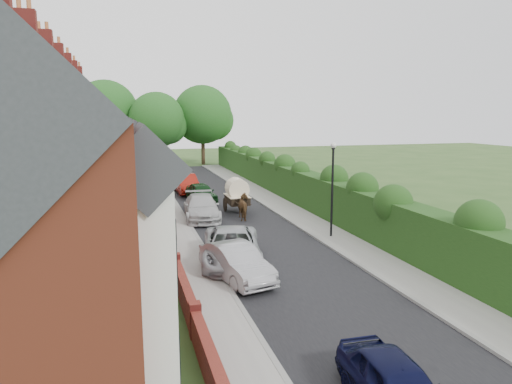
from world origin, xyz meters
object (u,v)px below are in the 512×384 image
lamppost (333,178)px  car_beige (174,178)px  car_silver_a (236,262)px  car_white (202,207)px  horse_cart (237,193)px  car_silver_b (232,247)px  car_green (201,193)px  car_red (186,184)px  car_black (163,166)px  car_grey (175,169)px  horse (245,207)px

lamppost → car_beige: (-6.07, 21.25, -2.65)m
car_silver_a → car_white: 11.06m
lamppost → horse_cart: 8.55m
car_silver_b → car_green: size_ratio=1.31×
car_silver_a → car_red: size_ratio=0.90×
car_black → car_red: bearing=-78.4°
lamppost → car_black: 31.73m
car_white → car_grey: car_white is taller
car_beige → car_green: bearing=-75.5°
car_red → horse_cart: (2.27, -8.85, 0.56)m
car_green → car_grey: size_ratio=0.93×
car_black → horse_cart: size_ratio=1.35×
car_beige → lamppost: bearing=-66.3°
car_grey → car_black: size_ratio=1.01×
car_white → horse_cart: 2.93m
lamppost → car_silver_b: lamppost is taller
car_silver_b → car_white: (0.17, 9.05, -0.00)m
car_green → lamppost: bearing=-74.2°
horse → horse_cart: horse_cart is taller
car_silver_a → horse_cart: horse_cart is taller
car_black → car_silver_a: bearing=-81.3°
car_white → car_green: size_ratio=1.25×
car_grey → horse: 23.05m
car_silver_b → car_red: size_ratio=1.14×
lamppost → car_beige: bearing=105.9°
lamppost → car_black: (-6.26, 31.00, -2.54)m
lamppost → horse: 6.97m
lamppost → car_silver_a: size_ratio=1.19×
car_green → car_silver_b: bearing=-100.8°
car_green → car_grey: 16.36m
car_silver_b → car_beige: car_silver_b is taller
car_red → car_black: (-0.67, 14.52, -0.04)m
car_black → car_green: bearing=-77.2°
car_white → car_grey: bearing=93.2°
lamppost → car_silver_a: lamppost is taller
car_grey → car_beige: bearing=-90.5°
car_red → car_beige: 4.80m
lamppost → car_silver_a: bearing=-144.3°
lamppost → car_green: lamppost is taller
car_grey → car_black: bearing=119.3°
car_white → horse_cart: bearing=29.3°
car_red → car_white: bearing=-95.6°
car_green → horse_cart: horse_cart is taller
car_silver_a → car_white: size_ratio=0.83×
car_white → car_black: (-0.32, 24.55, -0.01)m
car_silver_b → car_grey: bearing=100.6°
car_red → lamppost: bearing=-74.8°
car_beige → horse_cart: 13.91m
car_silver_b → car_green: (1.12, 14.80, -0.05)m
car_silver_b → car_grey: size_ratio=1.23×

